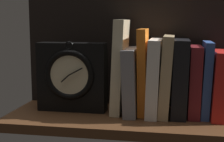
# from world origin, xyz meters

# --- Properties ---
(ground_plane) EXTENTS (0.66, 0.26, 0.03)m
(ground_plane) POSITION_xyz_m (0.00, 0.00, -0.01)
(ground_plane) COLOR #4C2D19
(back_panel) EXTENTS (0.66, 0.01, 0.33)m
(back_panel) POSITION_xyz_m (0.00, 0.13, 0.16)
(back_panel) COLOR black
(back_panel) RESTS_ON ground_plane
(book_cream_twain) EXTENTS (0.04, 0.13, 0.26)m
(book_cream_twain) POSITION_xyz_m (-0.03, 0.04, 0.13)
(book_cream_twain) COLOR beige
(book_cream_twain) RESTS_ON ground_plane
(book_gray_chess) EXTENTS (0.04, 0.17, 0.18)m
(book_gray_chess) POSITION_xyz_m (0.01, 0.04, 0.09)
(book_gray_chess) COLOR gray
(book_gray_chess) RESTS_ON ground_plane
(book_orange_pandolfini) EXTENTS (0.03, 0.12, 0.24)m
(book_orange_pandolfini) POSITION_xyz_m (0.04, 0.04, 0.12)
(book_orange_pandolfini) COLOR orange
(book_orange_pandolfini) RESTS_ON ground_plane
(book_white_catcher) EXTENTS (0.04, 0.17, 0.21)m
(book_white_catcher) POSITION_xyz_m (0.07, 0.04, 0.10)
(book_white_catcher) COLOR silver
(book_white_catcher) RESTS_ON ground_plane
(book_tan_shortstories) EXTENTS (0.04, 0.16, 0.22)m
(book_tan_shortstories) POSITION_xyz_m (0.10, 0.04, 0.11)
(book_tan_shortstories) COLOR tan
(book_tan_shortstories) RESTS_ON ground_plane
(book_black_skeptic) EXTENTS (0.05, 0.15, 0.21)m
(book_black_skeptic) POSITION_xyz_m (0.14, 0.04, 0.10)
(book_black_skeptic) COLOR black
(book_black_skeptic) RESTS_ON ground_plane
(book_maroon_dawkins) EXTENTS (0.03, 0.13, 0.19)m
(book_maroon_dawkins) POSITION_xyz_m (0.18, 0.04, 0.09)
(book_maroon_dawkins) COLOR maroon
(book_maroon_dawkins) RESTS_ON ground_plane
(book_blue_modern) EXTENTS (0.03, 0.12, 0.20)m
(book_blue_modern) POSITION_xyz_m (0.21, 0.04, 0.10)
(book_blue_modern) COLOR #2D4C8E
(book_blue_modern) RESTS_ON ground_plane
(book_red_requiem) EXTENTS (0.05, 0.16, 0.18)m
(book_red_requiem) POSITION_xyz_m (0.24, 0.04, 0.09)
(book_red_requiem) COLOR red
(book_red_requiem) RESTS_ON ground_plane
(framed_clock) EXTENTS (0.20, 0.07, 0.20)m
(framed_clock) POSITION_xyz_m (-0.16, 0.02, 0.10)
(framed_clock) COLOR black
(framed_clock) RESTS_ON ground_plane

